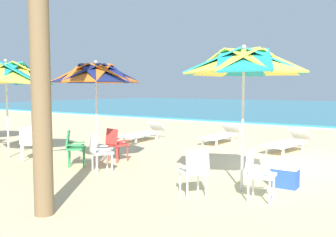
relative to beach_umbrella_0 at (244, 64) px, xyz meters
name	(u,v)px	position (x,y,z in m)	size (l,w,h in m)	color
ground_plane	(297,166)	(0.32, 2.72, -2.35)	(80.00, 80.00, 0.00)	beige
beach_umbrella_0	(244,64)	(0.00, 0.00, 0.00)	(2.30, 2.30, 2.68)	silver
plastic_chair_0	(257,171)	(0.45, -0.43, -1.85)	(0.52, 0.49, 0.87)	white
plastic_chair_1	(194,169)	(-0.53, -0.85, -1.85)	(0.63, 0.63, 0.87)	white
beach_umbrella_1	(96,75)	(-3.65, -0.06, -0.13)	(2.07, 2.07, 2.55)	silver
plastic_chair_2	(116,143)	(-3.75, 0.73, -1.85)	(0.51, 0.53, 0.87)	red
plastic_chair_3	(73,146)	(-4.24, -0.26, -1.85)	(0.63, 0.63, 0.87)	#2D8C4C
plastic_chair_4	(99,150)	(-3.29, -0.36, -1.85)	(0.60, 0.62, 0.87)	white
beach_umbrella_2	(6,74)	(-6.59, -0.48, -0.07)	(2.48, 2.48, 2.68)	silver
plastic_chair_5	(29,141)	(-5.87, -0.35, -1.85)	(0.61, 0.59, 0.87)	white
sun_lounger_1	(288,142)	(-0.44, 4.74, -2.06)	(0.99, 2.22, 0.62)	white
sun_lounger_2	(221,135)	(-2.89, 5.22, -2.06)	(0.67, 2.16, 0.62)	white
sun_lounger_3	(144,133)	(-5.45, 4.16, -2.06)	(0.70, 2.17, 0.62)	white
palm_tree_2	(37,2)	(-1.99, -2.91, 0.79)	(2.59, 2.53, 5.16)	brown
cooler_box	(285,177)	(0.61, 0.66, -2.14)	(0.50, 0.34, 0.40)	blue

